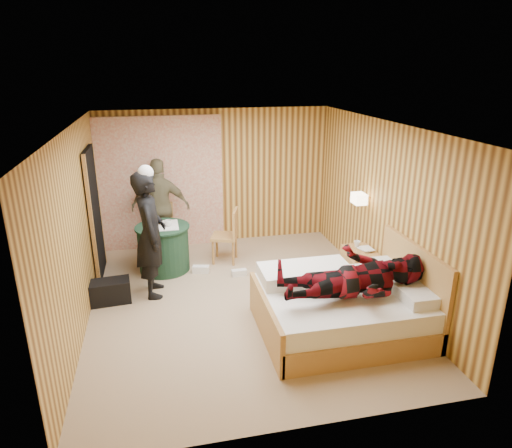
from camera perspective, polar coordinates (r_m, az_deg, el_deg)
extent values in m
cube|color=tan|center=(6.67, -1.79, -9.66)|extent=(4.20, 5.00, 0.01)
cube|color=white|center=(5.88, -2.05, 12.17)|extent=(4.20, 5.00, 0.01)
cube|color=#DFB555|center=(8.54, -5.01, 5.83)|extent=(4.20, 0.02, 2.50)
cube|color=#DFB555|center=(6.16, -21.48, -0.83)|extent=(0.02, 5.00, 2.50)
cube|color=#DFB555|center=(6.84, 15.66, 1.75)|extent=(0.02, 5.00, 2.50)
cube|color=beige|center=(8.42, -11.72, 4.95)|extent=(2.20, 0.08, 2.40)
cube|color=black|center=(7.54, -19.51, 1.17)|extent=(0.06, 0.90, 2.05)
cylinder|color=gold|center=(7.17, 13.34, 3.16)|extent=(0.18, 0.04, 0.04)
cube|color=#FFE2B2|center=(7.13, 12.76, 3.12)|extent=(0.18, 0.24, 0.16)
cube|color=tan|center=(6.05, 10.55, -11.69)|extent=(1.99, 1.59, 0.30)
cube|color=white|center=(5.91, 10.71, -9.42)|extent=(1.93, 1.53, 0.25)
cube|color=tan|center=(5.70, 1.17, -11.89)|extent=(0.06, 1.59, 0.56)
cube|color=tan|center=(6.27, 18.96, -7.17)|extent=(0.06, 1.59, 1.09)
cube|color=white|center=(5.87, 19.34, -8.35)|extent=(0.38, 0.55, 0.14)
cube|color=white|center=(6.45, 15.91, -5.41)|extent=(0.38, 0.55, 0.14)
cube|color=white|center=(6.07, 6.17, -6.11)|extent=(1.19, 0.60, 0.18)
cube|color=tan|center=(7.24, 12.75, -5.23)|extent=(0.41, 0.57, 0.57)
cube|color=tan|center=(7.17, 12.85, -3.92)|extent=(0.43, 0.59, 0.03)
cylinder|color=#1B3B23|center=(7.64, -11.46, -3.04)|extent=(0.82, 0.82, 0.75)
cylinder|color=#1B3B23|center=(7.51, -11.65, -0.38)|extent=(0.88, 0.88, 0.03)
cube|color=white|center=(7.50, -11.66, -0.22)|extent=(0.61, 0.61, 0.01)
cube|color=tan|center=(8.19, -11.61, -0.95)|extent=(0.42, 0.42, 0.05)
cube|color=tan|center=(8.29, -11.76, 1.12)|extent=(0.42, 0.04, 0.46)
cylinder|color=tan|center=(8.12, -12.67, -2.99)|extent=(0.04, 0.04, 0.43)
cylinder|color=tan|center=(8.43, -10.38, -1.97)|extent=(0.04, 0.04, 0.43)
cube|color=tan|center=(7.80, -3.96, -1.57)|extent=(0.54, 0.54, 0.05)
cube|color=tan|center=(7.69, -2.60, 0.13)|extent=(0.17, 0.42, 0.46)
cylinder|color=tan|center=(8.08, -4.92, -2.67)|extent=(0.04, 0.04, 0.43)
cylinder|color=tan|center=(7.71, -2.87, -3.72)|extent=(0.04, 0.04, 0.43)
cube|color=black|center=(6.91, -17.86, -8.04)|extent=(0.61, 0.36, 0.33)
cube|color=white|center=(7.56, -6.91, -5.65)|extent=(0.29, 0.17, 0.12)
cube|color=white|center=(7.40, -2.12, -6.12)|extent=(0.24, 0.11, 0.11)
imported|color=black|center=(6.69, -13.05, -1.30)|extent=(0.45, 0.68, 1.86)
imported|color=#70694A|center=(8.18, -11.82, 2.06)|extent=(1.06, 0.57, 1.72)
imported|color=#610910|center=(5.52, 12.35, -5.25)|extent=(0.86, 0.67, 1.77)
imported|color=white|center=(7.08, 13.09, -3.23)|extent=(0.23, 0.26, 0.02)
imported|color=white|center=(7.08, 13.10, -3.08)|extent=(0.17, 0.23, 0.02)
imported|color=white|center=(7.22, 12.51, -2.44)|extent=(0.13, 0.13, 0.09)
imported|color=white|center=(7.44, -10.91, 0.11)|extent=(0.15, 0.15, 0.10)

